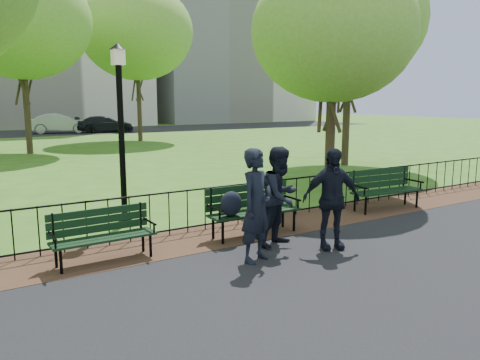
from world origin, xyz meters
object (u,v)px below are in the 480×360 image
lamppost (121,129)px  sedan_silver (60,123)px  park_bench_main (243,204)px  sedan_dark (105,124)px  park_bench_right_a (384,185)px  person_right (331,199)px  park_bench_left_a (102,229)px  tree_mid_e (350,21)px  tree_far_c (20,20)px  person_mid (280,196)px  tree_far_e (137,32)px  person_left (257,205)px  tree_near_e (334,32)px

lamppost → sedan_silver: (4.68, 30.19, -1.27)m
park_bench_main → sedan_dark: size_ratio=0.42×
park_bench_right_a → person_right: bearing=-148.3°
park_bench_left_a → tree_mid_e: (11.81, 6.40, 5.19)m
tree_far_c → person_mid: tree_far_c is taller
park_bench_right_a → lamppost: size_ratio=0.51×
person_right → tree_mid_e: bearing=64.9°
tree_far_c → sedan_dark: (7.68, 13.48, -5.78)m
tree_far_e → person_left: (-6.57, -23.45, -5.98)m
person_mid → sedan_silver: 33.22m
person_mid → sedan_dark: person_mid is taller
tree_far_e → sedan_dark: bearing=87.9°
park_bench_main → lamppost: (-1.67, 2.14, 1.40)m
tree_mid_e → person_mid: 12.36m
lamppost → tree_far_e: bearing=69.0°
tree_far_c → tree_far_e: tree_far_e is taller
tree_far_c → sedan_dark: 16.55m
tree_mid_e → person_mid: (-8.77, -7.25, -4.81)m
park_bench_main → person_mid: (0.32, -0.78, 0.25)m
park_bench_main → person_mid: 0.88m
person_left → tree_far_e: bearing=52.7°
park_bench_left_a → park_bench_right_a: bearing=-0.5°
park_bench_left_a → sedan_dark: (9.09, 31.34, 0.13)m
sedan_dark → lamppost: bearing=173.8°
person_left → sedan_dark: 33.42m
park_bench_left_a → tree_near_e: tree_near_e is taller
tree_mid_e → park_bench_main: bearing=-144.5°
park_bench_left_a → tree_far_e: (8.75, 22.10, 6.39)m
park_bench_right_a → tree_far_e: (1.80, 21.98, 6.32)m
park_bench_left_a → sedan_silver: size_ratio=0.35×
tree_near_e → park_bench_right_a: bearing=-104.5°
park_bench_left_a → sedan_silver: bearing=78.4°
park_bench_right_a → tree_far_c: tree_far_c is taller
tree_near_e → sedan_dark: (1.44, 28.51, -3.92)m
tree_mid_e → sedan_dark: (-2.73, 24.95, -5.06)m
person_mid → person_right: bearing=-64.2°
tree_far_c → lamppost: bearing=-91.3°
park_bench_main → park_bench_left_a: 2.73m
park_bench_left_a → park_bench_right_a: park_bench_right_a is taller
park_bench_main → lamppost: lamppost is taller
tree_far_e → lamppost: bearing=-111.0°
lamppost → tree_near_e: 7.10m
tree_mid_e → person_right: (-8.12, -7.90, -4.81)m
park_bench_right_a → lamppost: bearing=167.0°
tree_far_e → sedan_dark: (0.34, 9.25, -6.26)m
park_bench_left_a → person_left: (2.18, -1.36, 0.41)m
park_bench_right_a → tree_far_c: size_ratio=0.21×
tree_far_c → person_left: (0.77, -19.22, -5.51)m
sedan_dark → tree_far_c: bearing=159.5°
tree_near_e → park_bench_main: bearing=-149.4°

